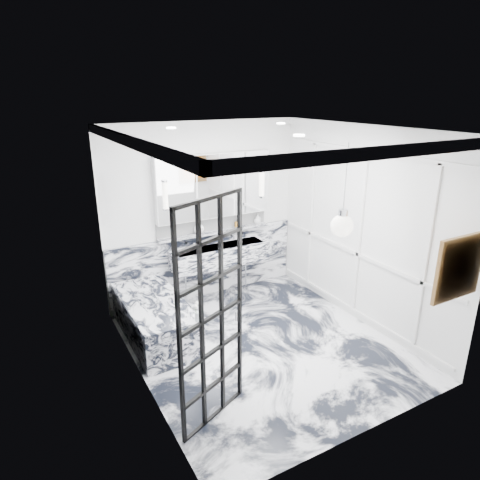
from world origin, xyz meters
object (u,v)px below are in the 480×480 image
crittall_door (212,317)px  trough_sink (220,255)px  mirror_cabinet (214,186)px  bathtub (155,319)px

crittall_door → trough_sink: crittall_door is taller
crittall_door → trough_sink: 2.78m
crittall_door → mirror_cabinet: (1.29, 2.60, 0.66)m
trough_sink → mirror_cabinet: mirror_cabinet is taller
crittall_door → trough_sink: size_ratio=1.45×
mirror_cabinet → bathtub: (-1.32, -0.83, -1.54)m
crittall_door → bathtub: crittall_door is taller
crittall_door → mirror_cabinet: size_ratio=1.22×
mirror_cabinet → bathtub: mirror_cabinet is taller
mirror_cabinet → bathtub: bearing=-147.9°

